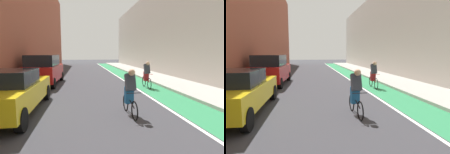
% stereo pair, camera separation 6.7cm
% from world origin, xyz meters
% --- Properties ---
extents(ground_plane, '(95.98, 95.98, 0.00)m').
position_xyz_m(ground_plane, '(0.00, 17.81, 0.00)').
color(ground_plane, '#38383D').
extents(bike_lane_paint, '(1.60, 43.63, 0.00)m').
position_xyz_m(bike_lane_paint, '(3.42, 19.81, 0.00)').
color(bike_lane_paint, '#2D8451').
rests_on(bike_lane_paint, ground).
extents(lane_divider_stripe, '(0.12, 43.63, 0.00)m').
position_xyz_m(lane_divider_stripe, '(2.52, 19.81, 0.00)').
color(lane_divider_stripe, white).
rests_on(lane_divider_stripe, ground).
extents(sidewalk_right, '(2.74, 43.63, 0.14)m').
position_xyz_m(sidewalk_right, '(5.59, 19.81, 0.07)').
color(sidewalk_right, '#A8A59E').
rests_on(sidewalk_right, ground).
extents(building_facade_left, '(4.15, 43.63, 11.37)m').
position_xyz_m(building_facade_left, '(-6.02, 19.79, 5.68)').
color(building_facade_left, '#9E4C38').
rests_on(building_facade_left, ground).
extents(building_facade_right, '(2.40, 39.63, 9.02)m').
position_xyz_m(building_facade_right, '(8.16, 21.81, 4.51)').
color(building_facade_right, '#B2ADA3').
rests_on(building_facade_right, ground).
extents(parked_sedan_yellow_cab, '(1.98, 4.71, 1.53)m').
position_xyz_m(parked_sedan_yellow_cab, '(-3.17, 9.80, 0.79)').
color(parked_sedan_yellow_cab, yellow).
rests_on(parked_sedan_yellow_cab, ground).
extents(parked_suv_red, '(2.12, 4.69, 1.98)m').
position_xyz_m(parked_suv_red, '(-3.17, 16.01, 1.02)').
color(parked_suv_red, red).
rests_on(parked_suv_red, ground).
extents(cyclist_mid, '(0.48, 1.67, 1.59)m').
position_xyz_m(cyclist_mid, '(0.88, 8.92, 0.80)').
color(cyclist_mid, black).
rests_on(cyclist_mid, ground).
extents(cyclist_trailing, '(0.48, 1.71, 1.61)m').
position_xyz_m(cyclist_trailing, '(3.18, 13.77, 0.85)').
color(cyclist_trailing, black).
rests_on(cyclist_trailing, ground).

